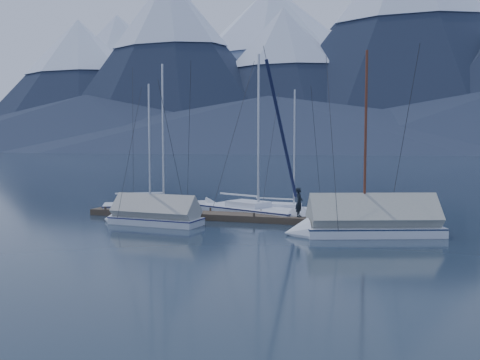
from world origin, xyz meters
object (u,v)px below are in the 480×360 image
object	(u,v)px
sailboat_open_left	(172,208)
sailboat_open_mid	(266,214)
sailboat_open_right	(301,213)
person	(299,202)
sailboat_covered_far	(148,217)
sailboat_covered_near	(361,225)

from	to	relation	value
sailboat_open_left	sailboat_open_mid	bearing A→B (deg)	-9.42
sailboat_open_mid	sailboat_open_right	xyz separation A→B (m)	(1.75, 1.43, -0.04)
sailboat_open_right	person	bearing A→B (deg)	-81.02
sailboat_open_left	sailboat_covered_far	distance (m)	5.42
sailboat_open_left	person	bearing A→B (deg)	-17.39
sailboat_open_left	person	size ratio (longest dim) A/B	6.45
sailboat_covered_near	sailboat_covered_far	world-z (taller)	sailboat_covered_near
sailboat_covered_near	sailboat_covered_far	size ratio (longest dim) A/B	1.17
sailboat_open_mid	person	bearing A→B (deg)	-36.10
sailboat_open_mid	sailboat_covered_near	world-z (taller)	sailboat_open_mid
sailboat_open_left	sailboat_covered_far	bearing A→B (deg)	-77.79
sailboat_open_left	sailboat_open_mid	xyz separation A→B (m)	(6.32, -1.05, 0.00)
sailboat_open_right	sailboat_covered_near	xyz separation A→B (m)	(3.84, -5.61, 0.32)
sailboat_open_mid	sailboat_covered_near	bearing A→B (deg)	-36.78
sailboat_open_left	sailboat_covered_far	world-z (taller)	sailboat_open_left
sailboat_open_right	sailboat_covered_near	distance (m)	6.81
sailboat_open_right	sailboat_covered_far	world-z (taller)	sailboat_open_right
sailboat_open_mid	sailboat_covered_far	xyz separation A→B (m)	(-5.18, -4.25, 0.21)
sailboat_open_left	sailboat_open_mid	size ratio (longest dim) A/B	0.98
sailboat_covered_far	person	world-z (taller)	sailboat_covered_far
sailboat_covered_near	person	bearing A→B (deg)	142.77
sailboat_open_left	sailboat_covered_far	size ratio (longest dim) A/B	1.25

